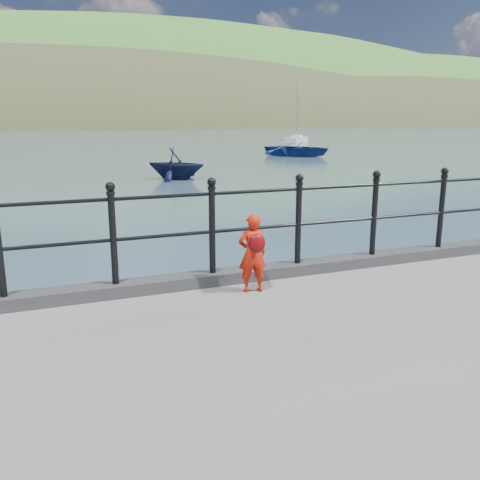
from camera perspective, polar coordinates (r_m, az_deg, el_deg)
name	(u,v)px	position (r m, az deg, el deg)	size (l,w,h in m)	color
ground	(251,344)	(7.16, 1.29, -11.64)	(600.00, 600.00, 0.00)	#2D4251
kerb	(256,273)	(6.64, 1.84, -3.71)	(60.00, 0.30, 0.15)	#28282B
railing	(257,217)	(6.46, 1.89, 2.65)	(18.11, 0.11, 1.20)	black
far_shore	(130,174)	(250.08, -12.25, 7.20)	(830.00, 200.00, 156.00)	#333A21
child	(253,253)	(6.03, 1.42, -1.44)	(0.37, 0.32, 0.95)	red
launch_blue	(298,149)	(43.78, 6.50, 10.13)	(4.18, 5.85, 1.21)	navy
launch_navy	(176,164)	(26.60, -7.23, 8.50)	(2.66, 3.08, 1.62)	black
sailboat_far	(296,140)	(70.60, 6.36, 11.12)	(5.48, 5.70, 8.90)	white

